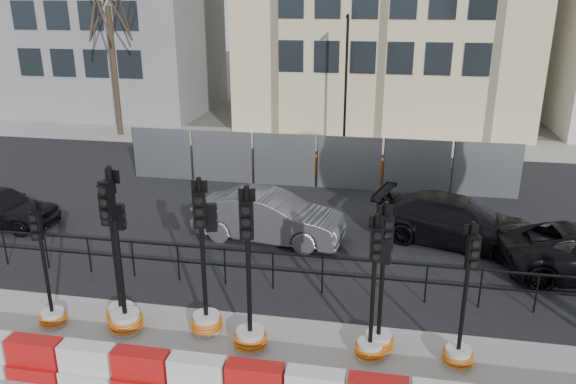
% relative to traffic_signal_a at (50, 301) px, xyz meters
% --- Properties ---
extents(ground, '(120.00, 120.00, 0.00)m').
position_rel_traffic_signal_a_xyz_m(ground, '(4.37, 1.20, -0.60)').
color(ground, '#51514C').
rests_on(ground, ground).
extents(road, '(40.00, 14.00, 0.03)m').
position_rel_traffic_signal_a_xyz_m(road, '(4.37, 8.20, -0.59)').
color(road, black).
rests_on(road, ground).
extents(sidewalk_far, '(40.00, 4.00, 0.02)m').
position_rel_traffic_signal_a_xyz_m(sidewalk_far, '(4.37, 17.20, -0.59)').
color(sidewalk_far, gray).
rests_on(sidewalk_far, ground).
extents(kerb_railing, '(18.00, 0.04, 1.00)m').
position_rel_traffic_signal_a_xyz_m(kerb_railing, '(4.37, 2.40, 0.08)').
color(kerb_railing, black).
rests_on(kerb_railing, ground).
extents(heras_fencing, '(14.33, 1.72, 2.00)m').
position_rel_traffic_signal_a_xyz_m(heras_fencing, '(3.88, 10.91, 0.11)').
color(heras_fencing, gray).
rests_on(heras_fencing, ground).
extents(lamp_post_far, '(0.12, 0.56, 6.00)m').
position_rel_traffic_signal_a_xyz_m(lamp_post_far, '(4.87, 16.18, 2.62)').
color(lamp_post_far, black).
rests_on(lamp_post_far, ground).
extents(barrier_row, '(16.75, 0.50, 0.80)m').
position_rel_traffic_signal_a_xyz_m(barrier_row, '(4.37, -1.60, -0.24)').
color(barrier_row, red).
rests_on(barrier_row, ground).
extents(traffic_signal_a, '(0.58, 0.58, 2.92)m').
position_rel_traffic_signal_a_xyz_m(traffic_signal_a, '(0.00, 0.00, 0.00)').
color(traffic_signal_a, silver).
rests_on(traffic_signal_a, ground).
extents(traffic_signal_b, '(0.65, 0.65, 3.32)m').
position_rel_traffic_signal_a_xyz_m(traffic_signal_b, '(1.42, 0.38, 0.19)').
color(traffic_signal_b, silver).
rests_on(traffic_signal_b, ground).
extents(traffic_signal_c, '(0.73, 0.73, 3.69)m').
position_rel_traffic_signal_a_xyz_m(traffic_signal_c, '(1.65, 0.07, 0.16)').
color(traffic_signal_c, silver).
rests_on(traffic_signal_c, ground).
extents(traffic_signal_d, '(0.68, 0.68, 3.46)m').
position_rel_traffic_signal_a_xyz_m(traffic_signal_d, '(3.37, 0.37, 0.22)').
color(traffic_signal_d, silver).
rests_on(traffic_signal_d, ground).
extents(traffic_signal_e, '(0.69, 0.69, 3.50)m').
position_rel_traffic_signal_a_xyz_m(traffic_signal_e, '(4.41, -0.05, 0.12)').
color(traffic_signal_e, silver).
rests_on(traffic_signal_e, ground).
extents(traffic_signal_f, '(0.60, 0.60, 3.07)m').
position_rel_traffic_signal_a_xyz_m(traffic_signal_f, '(6.82, 0.07, 0.13)').
color(traffic_signal_f, silver).
rests_on(traffic_signal_f, ground).
extents(traffic_signal_g, '(0.63, 0.63, 3.20)m').
position_rel_traffic_signal_a_xyz_m(traffic_signal_g, '(6.96, 0.35, 0.06)').
color(traffic_signal_g, silver).
rests_on(traffic_signal_g, ground).
extents(traffic_signal_h, '(0.59, 0.59, 3.01)m').
position_rel_traffic_signal_a_xyz_m(traffic_signal_h, '(8.49, 0.16, 0.02)').
color(traffic_signal_h, silver).
rests_on(traffic_signal_h, ground).
extents(car_b, '(2.63, 4.74, 1.43)m').
position_rel_traffic_signal_a_xyz_m(car_b, '(3.66, 5.29, 0.11)').
color(car_b, '#4F4F54').
rests_on(car_b, ground).
extents(car_c, '(4.49, 5.78, 1.38)m').
position_rel_traffic_signal_a_xyz_m(car_c, '(9.01, 5.97, 0.08)').
color(car_c, black).
rests_on(car_c, ground).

